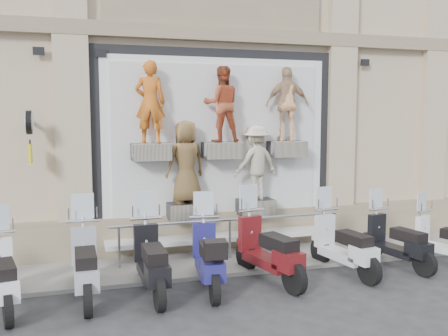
{
  "coord_description": "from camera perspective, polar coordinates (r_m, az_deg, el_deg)",
  "views": [
    {
      "loc": [
        -3.16,
        -7.81,
        3.1
      ],
      "look_at": [
        -0.16,
        1.9,
        2.01
      ],
      "focal_mm": 40.0,
      "sensor_mm": 36.0,
      "label": 1
    }
  ],
  "objects": [
    {
      "name": "scooter_h",
      "position": [
        10.77,
        19.23,
        -6.71
      ],
      "size": [
        0.9,
        1.97,
        1.54
      ],
      "primitive_type": null,
      "rotation": [
        0.0,
        0.0,
        0.19
      ],
      "color": "black",
      "rests_on": "ground"
    },
    {
      "name": "building",
      "position": [
        15.42,
        -5.27,
        16.94
      ],
      "size": [
        14.0,
        8.6,
        12.0
      ],
      "primitive_type": null,
      "color": "tan",
      "rests_on": "ground"
    },
    {
      "name": "scooter_b",
      "position": [
        8.7,
        -24.02,
        -9.75
      ],
      "size": [
        0.94,
        2.04,
        1.6
      ],
      "primitive_type": null,
      "rotation": [
        0.0,
        0.0,
        0.19
      ],
      "color": "white",
      "rests_on": "ground"
    },
    {
      "name": "clock_sign_bracket",
      "position": [
        10.31,
        -21.34,
        4.05
      ],
      "size": [
        0.1,
        0.8,
        1.02
      ],
      "color": "black",
      "rests_on": "ground"
    },
    {
      "name": "guard_rail",
      "position": [
        10.64,
        0.67,
        -8.22
      ],
      "size": [
        5.06,
        0.1,
        0.93
      ],
      "primitive_type": null,
      "color": "#9EA0A5",
      "rests_on": "ground"
    },
    {
      "name": "scooter_c",
      "position": [
        8.73,
        -15.62,
        -9.03
      ],
      "size": [
        0.62,
        2.1,
        1.71
      ],
      "primitive_type": null,
      "rotation": [
        0.0,
        0.0,
        0.0
      ],
      "color": "#90939C",
      "rests_on": "ground"
    },
    {
      "name": "scooter_f",
      "position": [
        9.32,
        5.14,
        -7.74
      ],
      "size": [
        1.07,
        2.23,
        1.74
      ],
      "primitive_type": null,
      "rotation": [
        0.0,
        0.0,
        0.22
      ],
      "color": "#550E11",
      "rests_on": "ground"
    },
    {
      "name": "shop_vitrine",
      "position": [
        11.06,
        -0.2,
        2.45
      ],
      "size": [
        5.6,
        0.85,
        4.3
      ],
      "color": "black",
      "rests_on": "ground"
    },
    {
      "name": "scooter_e",
      "position": [
        8.9,
        -1.8,
        -8.64
      ],
      "size": [
        0.86,
        2.11,
        1.66
      ],
      "primitive_type": null,
      "rotation": [
        0.0,
        0.0,
        -0.13
      ],
      "color": "navy",
      "rests_on": "ground"
    },
    {
      "name": "scooter_i",
      "position": [
        11.37,
        24.07,
        -6.51
      ],
      "size": [
        1.1,
        1.83,
        1.44
      ],
      "primitive_type": null,
      "rotation": [
        0.0,
        0.0,
        0.36
      ],
      "color": "white",
      "rests_on": "ground"
    },
    {
      "name": "scooter_d",
      "position": [
        8.73,
        -8.31,
        -8.87
      ],
      "size": [
        0.62,
        2.1,
        1.7
      ],
      "primitive_type": null,
      "rotation": [
        0.0,
        0.0,
        0.0
      ],
      "color": "black",
      "rests_on": "ground"
    },
    {
      "name": "ground",
      "position": [
        8.98,
        4.7,
        -14.1
      ],
      "size": [
        90.0,
        90.0,
        0.0
      ],
      "primitive_type": "plane",
      "color": "#2A2A2C",
      "rests_on": "ground"
    },
    {
      "name": "scooter_g",
      "position": [
        10.03,
        13.56,
        -7.21
      ],
      "size": [
        0.88,
        2.08,
        1.63
      ],
      "primitive_type": null,
      "rotation": [
        0.0,
        0.0,
        0.15
      ],
      "color": "silver",
      "rests_on": "ground"
    },
    {
      "name": "sidewalk",
      "position": [
        10.84,
        0.5,
        -10.27
      ],
      "size": [
        16.0,
        2.2,
        0.08
      ],
      "primitive_type": "cube",
      "color": "#9A9791",
      "rests_on": "ground"
    }
  ]
}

